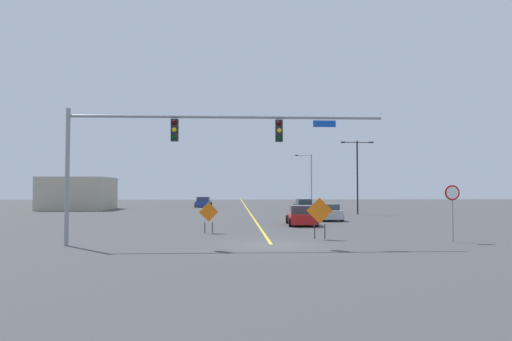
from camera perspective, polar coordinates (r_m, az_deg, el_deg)
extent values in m
plane|color=#444447|center=(22.06, 1.91, -9.18)|extent=(179.94, 179.94, 0.00)
cube|color=yellow|center=(71.88, -1.37, -4.38)|extent=(0.16, 99.97, 0.01)
cylinder|color=gray|center=(23.18, -22.41, -0.70)|extent=(0.20, 0.20, 6.44)
cylinder|color=gray|center=(22.09, -3.61, 6.64)|extent=(14.92, 0.14, 0.14)
cube|color=black|center=(22.18, -10.08, 4.96)|extent=(0.34, 0.32, 1.05)
sphere|color=#3A0503|center=(22.06, -10.13, 5.91)|extent=(0.22, 0.22, 0.22)
sphere|color=yellow|center=(22.01, -10.13, 5.01)|extent=(0.22, 0.22, 0.22)
sphere|color=black|center=(21.97, -10.14, 4.11)|extent=(0.22, 0.22, 0.22)
cube|color=black|center=(22.11, 2.87, 4.95)|extent=(0.34, 0.32, 1.05)
sphere|color=#3A0503|center=(21.99, 2.91, 5.91)|extent=(0.22, 0.22, 0.22)
sphere|color=yellow|center=(21.94, 2.91, 5.00)|extent=(0.22, 0.22, 0.22)
sphere|color=black|center=(21.90, 2.92, 4.09)|extent=(0.22, 0.22, 0.22)
cube|color=#1447B7|center=(22.48, 8.50, 5.76)|extent=(1.10, 0.03, 0.32)
cylinder|color=gray|center=(25.01, 23.26, -5.80)|extent=(0.07, 0.07, 2.07)
cylinder|color=#B20F14|center=(24.96, 23.21, -2.55)|extent=(0.76, 0.03, 0.76)
cylinder|color=white|center=(24.94, 23.23, -2.55)|extent=(0.61, 0.01, 0.61)
cylinder|color=black|center=(48.71, 12.49, -0.85)|extent=(0.16, 0.16, 7.62)
cylinder|color=black|center=(48.74, 11.61, 3.45)|extent=(1.48, 0.08, 0.08)
cube|color=#262628|center=(48.56, 10.76, 3.46)|extent=(0.44, 0.24, 0.14)
cylinder|color=black|center=(49.13, 13.29, 3.42)|extent=(1.48, 0.08, 0.08)
cube|color=#262628|center=(49.34, 14.12, 3.40)|extent=(0.44, 0.24, 0.14)
cylinder|color=gray|center=(67.84, 6.91, -1.25)|extent=(0.16, 0.16, 7.69)
cylinder|color=gray|center=(67.83, 5.98, 1.87)|extent=(2.18, 0.08, 0.08)
cube|color=#262628|center=(67.67, 5.07, 1.88)|extent=(0.44, 0.24, 0.14)
cube|color=orange|center=(27.62, -5.91, -5.15)|extent=(1.15, 0.29, 1.17)
cylinder|color=black|center=(27.64, -6.38, -7.08)|extent=(0.05, 0.05, 0.66)
cylinder|color=black|center=(27.72, -5.45, -7.07)|extent=(0.05, 0.05, 0.66)
cube|color=orange|center=(24.43, 7.92, -4.96)|extent=(1.35, 0.29, 1.37)
cylinder|color=black|center=(24.51, 7.30, -7.54)|extent=(0.05, 0.05, 0.79)
cylinder|color=black|center=(24.51, 8.56, -7.53)|extent=(0.05, 0.05, 0.79)
cube|color=red|center=(33.77, 5.65, -5.91)|extent=(2.03, 4.47, 0.69)
cube|color=#333D47|center=(33.51, 5.68, -4.84)|extent=(1.74, 2.12, 0.59)
cylinder|color=black|center=(35.40, 6.87, -6.03)|extent=(0.25, 0.65, 0.64)
cylinder|color=black|center=(35.23, 3.91, -6.06)|extent=(0.25, 0.65, 0.64)
cylinder|color=black|center=(32.36, 7.54, -6.39)|extent=(0.25, 0.65, 0.64)
cylinder|color=black|center=(32.17, 4.29, -6.42)|extent=(0.25, 0.65, 0.64)
cube|color=#B7BABF|center=(39.25, 8.77, -5.36)|extent=(1.90, 4.38, 0.73)
cube|color=#333D47|center=(39.01, 8.84, -4.49)|extent=(1.68, 2.06, 0.48)
cylinder|color=black|center=(40.94, 9.56, -5.51)|extent=(0.23, 0.64, 0.64)
cylinder|color=black|center=(40.56, 7.04, -5.55)|extent=(0.23, 0.64, 0.64)
cylinder|color=black|center=(38.00, 10.62, -5.75)|extent=(0.23, 0.64, 0.64)
cylinder|color=black|center=(37.58, 7.92, -5.81)|extent=(0.23, 0.64, 0.64)
cube|color=#1E389E|center=(66.51, -6.56, -4.10)|extent=(2.13, 3.95, 0.70)
cube|color=#333D47|center=(66.68, -6.53, -3.53)|extent=(1.85, 2.30, 0.62)
cylinder|color=black|center=(65.31, -7.54, -4.30)|extent=(0.26, 0.65, 0.64)
cylinder|color=black|center=(65.07, -5.86, -4.31)|extent=(0.26, 0.65, 0.64)
cylinder|color=black|center=(67.97, -7.23, -4.22)|extent=(0.26, 0.65, 0.64)
cylinder|color=black|center=(67.75, -5.61, -4.23)|extent=(0.26, 0.65, 0.64)
cube|color=black|center=(56.87, 5.92, -4.47)|extent=(1.95, 4.25, 0.60)
cube|color=#333D47|center=(56.64, 5.95, -3.86)|extent=(1.71, 2.23, 0.62)
cylinder|color=black|center=(58.48, 6.55, -4.54)|extent=(0.24, 0.65, 0.64)
cylinder|color=black|center=(58.16, 4.77, -4.56)|extent=(0.24, 0.65, 0.64)
cylinder|color=black|center=(55.60, 7.12, -4.66)|extent=(0.24, 0.65, 0.64)
cylinder|color=black|center=(55.27, 5.25, -4.68)|extent=(0.24, 0.65, 0.64)
cube|color=#B2A893|center=(62.27, -21.24, -2.68)|extent=(7.96, 7.70, 4.09)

